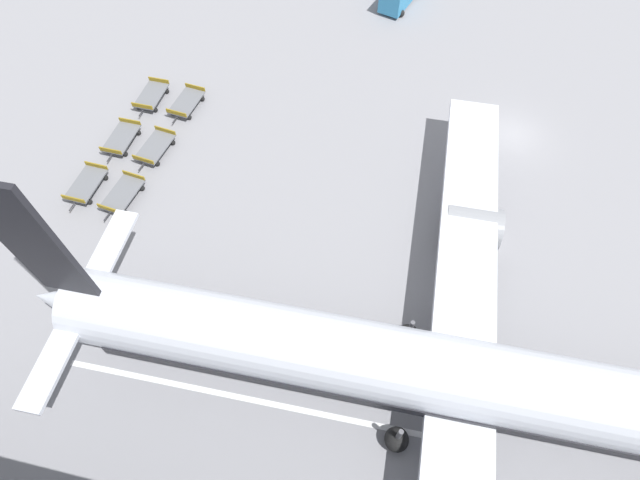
% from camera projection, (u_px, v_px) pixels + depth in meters
% --- Properties ---
extents(ground_plane, '(500.00, 500.00, 0.00)m').
position_uv_depth(ground_plane, '(511.00, 134.00, 36.29)').
color(ground_plane, gray).
extents(airplane, '(39.60, 46.60, 13.11)m').
position_uv_depth(airplane, '(487.00, 384.00, 23.30)').
color(airplane, silver).
rests_on(airplane, ground_plane).
extents(baggage_dolly_row_near_col_a, '(3.77, 1.83, 0.92)m').
position_uv_depth(baggage_dolly_row_near_col_a, '(152.00, 96.00, 37.81)').
color(baggage_dolly_row_near_col_a, slate).
rests_on(baggage_dolly_row_near_col_a, ground_plane).
extents(baggage_dolly_row_near_col_b, '(3.77, 1.84, 0.92)m').
position_uv_depth(baggage_dolly_row_near_col_b, '(122.00, 138.00, 35.39)').
color(baggage_dolly_row_near_col_b, slate).
rests_on(baggage_dolly_row_near_col_b, ground_plane).
extents(baggage_dolly_row_near_col_c, '(3.78, 1.88, 0.92)m').
position_uv_depth(baggage_dolly_row_near_col_c, '(86.00, 185.00, 33.11)').
color(baggage_dolly_row_near_col_c, slate).
rests_on(baggage_dolly_row_near_col_c, ground_plane).
extents(baggage_dolly_row_mid_a_col_a, '(3.82, 2.03, 0.92)m').
position_uv_depth(baggage_dolly_row_mid_a_col_a, '(187.00, 103.00, 37.39)').
color(baggage_dolly_row_mid_a_col_a, slate).
rests_on(baggage_dolly_row_mid_a_col_a, ground_plane).
extents(baggage_dolly_row_mid_a_col_b, '(3.82, 2.07, 0.92)m').
position_uv_depth(baggage_dolly_row_mid_a_col_b, '(155.00, 147.00, 34.92)').
color(baggage_dolly_row_mid_a_col_b, slate).
rests_on(baggage_dolly_row_mid_a_col_b, ground_plane).
extents(baggage_dolly_row_mid_a_col_c, '(3.82, 2.06, 0.92)m').
position_uv_depth(baggage_dolly_row_mid_a_col_c, '(123.00, 194.00, 32.66)').
color(baggage_dolly_row_mid_a_col_c, slate).
rests_on(baggage_dolly_row_mid_a_col_c, ground_plane).
extents(stand_guidance_stripe, '(0.67, 22.46, 0.01)m').
position_uv_depth(stand_guidance_stripe, '(273.00, 404.00, 25.79)').
color(stand_guidance_stripe, white).
rests_on(stand_guidance_stripe, ground_plane).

